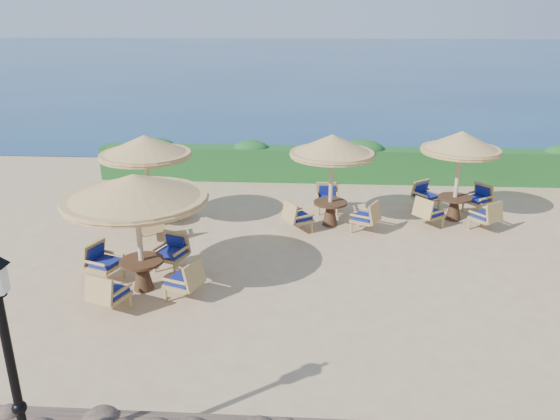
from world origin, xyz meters
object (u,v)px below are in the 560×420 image
object	(u,v)px
cafe_set_2	(146,164)
cafe_set_4	(459,166)
cafe_set_3	(332,165)
cafe_set_0	(137,209)
lamp_post	(15,384)

from	to	relation	value
cafe_set_2	cafe_set_4	distance (m)	8.86
cafe_set_2	cafe_set_3	xyz separation A→B (m)	(5.13, 0.41, -0.05)
cafe_set_0	lamp_post	bearing A→B (deg)	-88.45
cafe_set_0	cafe_set_3	xyz separation A→B (m)	(4.22, 4.18, -0.09)
lamp_post	cafe_set_3	distance (m)	10.35
cafe_set_2	cafe_set_4	xyz separation A→B (m)	(8.80, 1.07, -0.19)
cafe_set_0	cafe_set_3	size ratio (longest dim) A/B	1.11
lamp_post	cafe_set_2	bearing A→B (deg)	96.64
cafe_set_3	cafe_set_2	bearing A→B (deg)	-175.48
cafe_set_0	cafe_set_4	distance (m)	9.25
lamp_post	cafe_set_3	world-z (taller)	lamp_post
cafe_set_2	cafe_set_0	bearing A→B (deg)	-76.36
lamp_post	cafe_set_4	world-z (taller)	lamp_post
cafe_set_2	cafe_set_3	size ratio (longest dim) A/B	0.98
lamp_post	cafe_set_0	world-z (taller)	lamp_post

